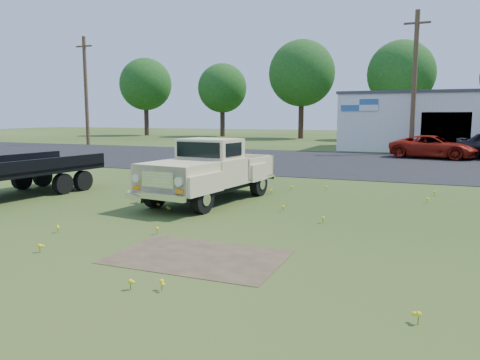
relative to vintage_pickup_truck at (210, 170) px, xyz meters
The scene contains 13 objects.
ground 2.28m from the vintage_pickup_truck, 71.32° to the right, with size 140.00×140.00×0.00m, color #284115.
asphalt_lot 13.07m from the vintage_pickup_truck, 87.06° to the left, with size 90.00×14.00×0.02m, color black.
dirt_patch_a 5.51m from the vintage_pickup_truck, 66.46° to the right, with size 3.00×2.00×0.01m, color #443724.
dirt_patch_b 2.22m from the vintage_pickup_truck, 131.18° to the left, with size 2.20×1.60×0.01m, color #443724.
commercial_building 25.91m from the vintage_pickup_truck, 75.08° to the left, with size 14.20×8.20×4.15m.
utility_pole_west 29.49m from the vintage_pickup_truck, 136.81° to the left, with size 1.60×0.30×9.00m.
utility_pole_mid 20.89m from the vintage_pickup_truck, 76.87° to the left, with size 1.60×0.30×9.00m.
treeline_a 47.13m from the vintage_pickup_truck, 125.71° to the left, with size 6.40×6.40×9.52m.
treeline_b 42.96m from the vintage_pickup_truck, 113.95° to the left, with size 5.76×5.76×8.57m.
treeline_c 38.70m from the vintage_pickup_truck, 101.06° to the left, with size 7.04×7.04×10.47m.
treeline_d 39.03m from the vintage_pickup_truck, 86.04° to the left, with size 6.72×6.72×10.00m.
vintage_pickup_truck is the anchor object (origin of this frame).
red_pickup 18.24m from the vintage_pickup_truck, 70.87° to the left, with size 2.20×4.76×1.32m, color maroon.
Camera 1 is at (5.22, -10.11, 2.48)m, focal length 35.00 mm.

